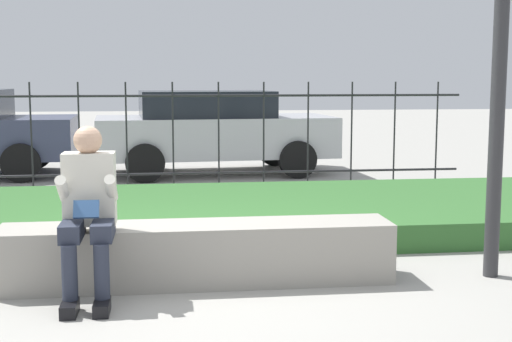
% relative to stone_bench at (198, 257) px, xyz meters
% --- Properties ---
extents(ground_plane, '(60.00, 60.00, 0.00)m').
position_rel_stone_bench_xyz_m(ground_plane, '(-0.14, 0.00, -0.21)').
color(ground_plane, '#9E9B93').
extents(stone_bench, '(3.10, 0.52, 0.48)m').
position_rel_stone_bench_xyz_m(stone_bench, '(0.00, 0.00, 0.00)').
color(stone_bench, gray).
rests_on(stone_bench, ground_plane).
extents(person_seated_reader, '(0.42, 0.73, 1.28)m').
position_rel_stone_bench_xyz_m(person_seated_reader, '(-0.81, -0.29, 0.49)').
color(person_seated_reader, black).
rests_on(person_seated_reader, ground_plane).
extents(grass_berm, '(10.17, 2.94, 0.27)m').
position_rel_stone_bench_xyz_m(grass_berm, '(-0.14, 2.17, -0.08)').
color(grass_berm, '#33662D').
rests_on(grass_berm, ground_plane).
extents(iron_fence, '(8.17, 0.03, 1.57)m').
position_rel_stone_bench_xyz_m(iron_fence, '(-0.14, 4.27, 0.61)').
color(iron_fence, '#232326').
rests_on(iron_fence, ground_plane).
extents(car_parked_center, '(4.08, 2.13, 1.41)m').
position_rel_stone_bench_xyz_m(car_parked_center, '(0.57, 6.57, 0.54)').
color(car_parked_center, '#B7B7BC').
rests_on(car_parked_center, ground_plane).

